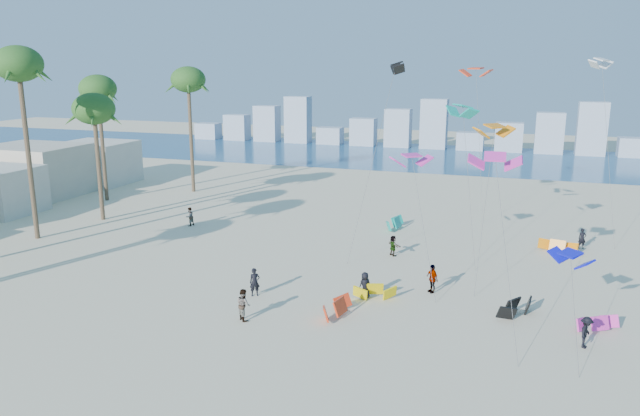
% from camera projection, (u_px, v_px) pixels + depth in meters
% --- Properties ---
extents(ground, '(220.00, 220.00, 0.00)m').
position_uv_depth(ground, '(156.00, 367.00, 29.26)').
color(ground, beige).
rests_on(ground, ground).
extents(ocean, '(220.00, 220.00, 0.00)m').
position_uv_depth(ocean, '(415.00, 156.00, 95.65)').
color(ocean, navy).
rests_on(ocean, ground).
extents(kitesurfer_near, '(0.78, 0.71, 1.79)m').
position_uv_depth(kitesurfer_near, '(255.00, 282.00, 38.05)').
color(kitesurfer_near, black).
rests_on(kitesurfer_near, ground).
extents(kitesurfer_mid, '(1.13, 1.11, 1.84)m').
position_uv_depth(kitesurfer_mid, '(244.00, 304.00, 34.47)').
color(kitesurfer_mid, gray).
rests_on(kitesurfer_mid, ground).
extents(kitesurfers_far, '(33.68, 19.41, 1.87)m').
position_uv_depth(kitesurfers_far, '(397.00, 263.00, 41.85)').
color(kitesurfers_far, black).
rests_on(kitesurfers_far, ground).
extents(grounded_kites, '(16.83, 23.21, 1.00)m').
position_uv_depth(grounded_kites, '(454.00, 273.00, 41.04)').
color(grounded_kites, red).
rests_on(grounded_kites, ground).
extents(flying_kites, '(25.51, 31.07, 15.15)m').
position_uv_depth(flying_kites, '(498.00, 109.00, 43.09)').
color(flying_kites, '#E432AD').
rests_on(flying_kites, ground).
extents(palm_row, '(10.56, 44.80, 15.67)m').
position_uv_depth(palm_row, '(30.00, 95.00, 47.98)').
color(palm_row, brown).
rests_on(palm_row, ground).
extents(distant_skyline, '(85.00, 3.00, 8.40)m').
position_uv_depth(distant_skyline, '(419.00, 130.00, 104.52)').
color(distant_skyline, '#9EADBF').
rests_on(distant_skyline, ground).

